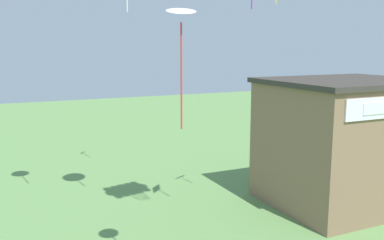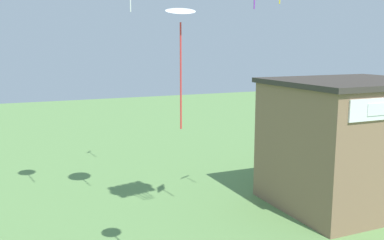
% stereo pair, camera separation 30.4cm
% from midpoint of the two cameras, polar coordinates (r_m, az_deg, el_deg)
% --- Properties ---
extents(seaside_building, '(7.46, 6.21, 6.19)m').
position_cam_midpoint_polar(seaside_building, '(22.35, 20.64, -2.82)').
color(seaside_building, '#84664C').
rests_on(seaside_building, ground_plane).
extents(kite_white_delta, '(1.03, 1.02, 3.44)m').
position_cam_midpoint_polar(kite_white_delta, '(11.95, -0.79, 13.23)').
color(kite_white_delta, white).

